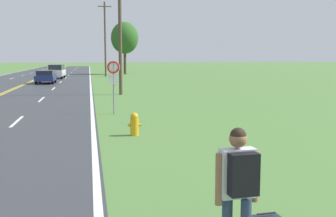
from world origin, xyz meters
name	(u,v)px	position (x,y,z in m)	size (l,w,h in m)	color
hitchhiker_person	(239,181)	(7.91, 3.72, 1.06)	(0.59, 0.42, 1.73)	navy
fire_hydrant	(134,124)	(7.54, 12.65, 0.39)	(0.44, 0.28, 0.77)	gold
traffic_sign	(113,74)	(7.18, 18.07, 1.84)	(0.60, 0.10, 2.44)	gray
utility_pole_midground	(120,26)	(8.23, 28.08, 4.71)	(1.80, 0.24, 9.10)	brown
utility_pole_far	(105,38)	(8.28, 55.94, 5.06)	(1.80, 0.24, 9.81)	brown
tree_behind_sign	(125,38)	(11.45, 62.98, 5.44)	(4.12, 4.12, 7.84)	#473828
car_dark_blue_hatchback_approaching	(46,76)	(1.90, 41.82, 0.72)	(1.80, 4.18, 1.30)	black
car_white_suv_mid_near	(57,71)	(2.22, 51.48, 0.91)	(1.92, 4.89, 1.69)	black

